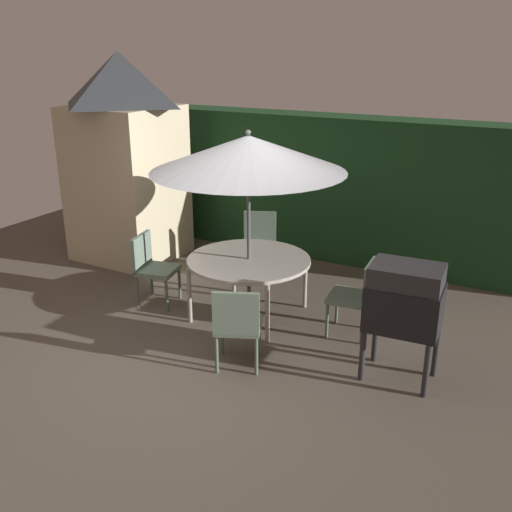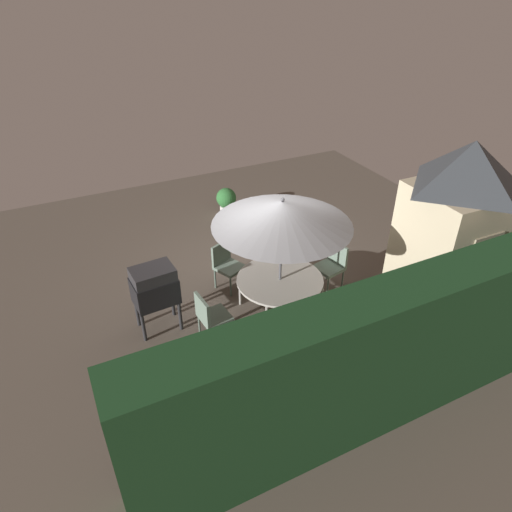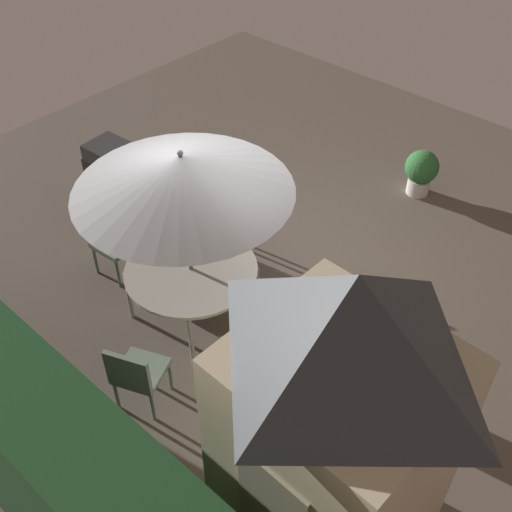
# 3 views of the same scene
# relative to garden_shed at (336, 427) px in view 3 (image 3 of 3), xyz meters

# --- Properties ---
(ground_plane) EXTENTS (11.00, 11.00, 0.00)m
(ground_plane) POSITION_rel_garden_shed_xyz_m (2.51, -2.04, -1.55)
(ground_plane) COLOR brown
(garden_shed) EXTENTS (1.55, 1.45, 3.05)m
(garden_shed) POSITION_rel_garden_shed_xyz_m (0.00, 0.00, 0.00)
(garden_shed) COLOR #C6B793
(garden_shed) RESTS_ON ground
(patio_table) EXTENTS (1.48, 1.48, 0.73)m
(patio_table) POSITION_rel_garden_shed_xyz_m (2.66, -1.02, -0.87)
(patio_table) COLOR #B2ADA3
(patio_table) RESTS_ON ground
(patio_umbrella) EXTENTS (2.23, 2.23, 2.25)m
(patio_umbrella) POSITION_rel_garden_shed_xyz_m (2.66, -1.02, 0.43)
(patio_umbrella) COLOR #4C4C51
(patio_umbrella) RESTS_ON ground
(bbq_grill) EXTENTS (0.73, 0.54, 1.20)m
(bbq_grill) POSITION_rel_garden_shed_xyz_m (4.67, -1.58, -0.71)
(bbq_grill) COLOR black
(bbq_grill) RESTS_ON ground
(chair_near_shed) EXTENTS (0.60, 0.61, 0.90)m
(chair_near_shed) POSITION_rel_garden_shed_xyz_m (2.15, 0.22, -1.03)
(chair_near_shed) COLOR slate
(chair_near_shed) RESTS_ON ground
(chair_far_side) EXTENTS (0.55, 0.55, 0.90)m
(chair_far_side) POSITION_rel_garden_shed_xyz_m (1.40, -1.29, -1.03)
(chair_far_side) COLOR slate
(chair_far_side) RESTS_ON ground
(chair_toward_hedge) EXTENTS (0.61, 0.61, 0.90)m
(chair_toward_hedge) POSITION_rel_garden_shed_xyz_m (3.17, -2.18, -1.03)
(chair_toward_hedge) COLOR slate
(chair_toward_hedge) RESTS_ON ground
(chair_toward_house) EXTENTS (0.50, 0.50, 0.90)m
(chair_toward_house) POSITION_rel_garden_shed_xyz_m (3.99, -0.90, -1.03)
(chair_toward_house) COLOR slate
(chair_toward_house) RESTS_ON ground
(potted_plant_by_shed) EXTENTS (0.48, 0.48, 0.69)m
(potted_plant_by_shed) POSITION_rel_garden_shed_xyz_m (2.02, -4.90, -1.17)
(potted_plant_by_shed) COLOR silver
(potted_plant_by_shed) RESTS_ON ground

